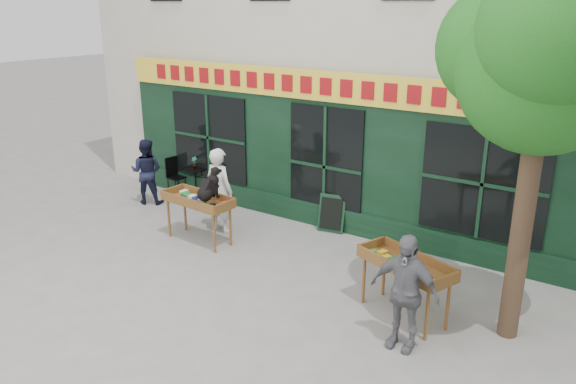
# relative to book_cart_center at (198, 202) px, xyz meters

# --- Properties ---
(ground) EXTENTS (80.00, 80.00, 0.00)m
(ground) POSITION_rel_book_cart_center_xyz_m (1.70, -0.27, -0.82)
(ground) COLOR slate
(ground) RESTS_ON ground
(street_tree) EXTENTS (3.05, 2.90, 5.60)m
(street_tree) POSITION_rel_book_cart_center_xyz_m (6.04, 0.08, 3.29)
(street_tree) COLOR #382619
(street_tree) RESTS_ON ground
(book_cart_center) EXTENTS (1.53, 0.71, 0.99)m
(book_cart_center) POSITION_rel_book_cart_center_xyz_m (0.00, 0.00, 0.00)
(book_cart_center) COLOR brown
(book_cart_center) RESTS_ON ground
(dog) EXTENTS (0.38, 0.62, 0.60)m
(dog) POSITION_rel_book_cart_center_xyz_m (0.35, -0.05, 0.47)
(dog) COLOR black
(dog) RESTS_ON book_cart_center
(woman) EXTENTS (0.68, 0.47, 1.79)m
(woman) POSITION_rel_book_cart_center_xyz_m (-0.00, 0.65, 0.07)
(woman) COLOR silver
(woman) RESTS_ON ground
(book_cart_right) EXTENTS (1.62, 1.10, 0.99)m
(book_cart_right) POSITION_rel_book_cart_center_xyz_m (4.54, -0.37, 0.00)
(book_cart_right) COLOR brown
(book_cart_right) RESTS_ON ground
(man_right) EXTENTS (0.99, 0.42, 1.68)m
(man_right) POSITION_rel_book_cart_center_xyz_m (4.84, -1.12, 0.02)
(man_right) COLOR slate
(man_right) RESTS_ON ground
(bistro_table) EXTENTS (0.60, 0.60, 0.76)m
(bistro_table) POSITION_rel_book_cart_center_xyz_m (-1.89, 1.91, -0.28)
(bistro_table) COLOR black
(bistro_table) RESTS_ON ground
(bistro_chair_left) EXTENTS (0.40, 0.40, 0.95)m
(bistro_chair_left) POSITION_rel_book_cart_center_xyz_m (-2.53, 1.82, -0.26)
(bistro_chair_left) COLOR black
(bistro_chair_left) RESTS_ON ground
(bistro_chair_right) EXTENTS (0.51, 0.51, 0.95)m
(bistro_chair_right) POSITION_rel_book_cart_center_xyz_m (-1.27, 1.98, -0.26)
(bistro_chair_right) COLOR black
(bistro_chair_right) RESTS_ON ground
(potted_plant) EXTENTS (0.16, 0.12, 0.28)m
(potted_plant) POSITION_rel_book_cart_center_xyz_m (-1.89, 1.91, 0.08)
(potted_plant) COLOR gray
(potted_plant) RESTS_ON bistro_table
(man_left) EXTENTS (0.95, 0.88, 1.56)m
(man_left) POSITION_rel_book_cart_center_xyz_m (-2.59, 1.01, -0.04)
(man_left) COLOR black
(man_left) RESTS_ON ground
(chalkboard) EXTENTS (0.58, 0.29, 0.79)m
(chalkboard) POSITION_rel_book_cart_center_xyz_m (1.94, 1.92, -0.42)
(chalkboard) COLOR black
(chalkboard) RESTS_ON ground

